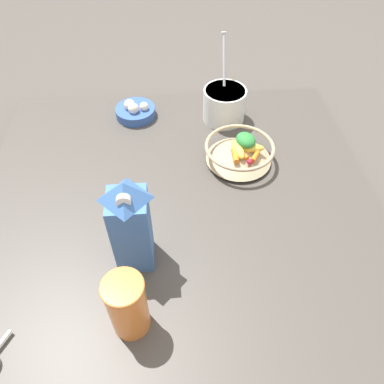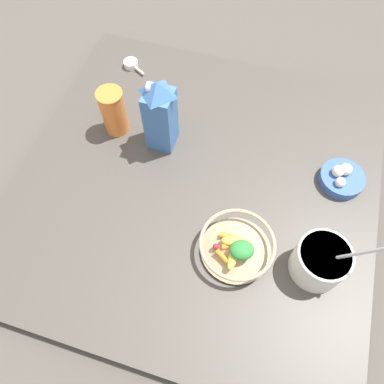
{
  "view_description": "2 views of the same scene",
  "coord_description": "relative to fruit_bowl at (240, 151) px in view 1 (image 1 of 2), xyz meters",
  "views": [
    {
      "loc": [
        -0.02,
        -0.61,
        0.76
      ],
      "look_at": [
        0.03,
        0.0,
        0.09
      ],
      "focal_mm": 35.0,
      "sensor_mm": 36.0,
      "label": 1
    },
    {
      "loc": [
        0.53,
        0.15,
        0.96
      ],
      "look_at": [
        0.07,
        0.01,
        0.09
      ],
      "focal_mm": 35.0,
      "sensor_mm": 36.0,
      "label": 2
    }
  ],
  "objects": [
    {
      "name": "yogurt_tub",
      "position": [
        -0.02,
        0.2,
        0.02
      ],
      "size": [
        0.13,
        0.17,
        0.24
      ],
      "color": "white",
      "rests_on": "countertop"
    },
    {
      "name": "drinking_cup",
      "position": [
        -0.29,
        -0.45,
        0.04
      ],
      "size": [
        0.08,
        0.08,
        0.15
      ],
      "color": "orange",
      "rests_on": "countertop"
    },
    {
      "name": "garlic_bowl",
      "position": [
        -0.3,
        0.24,
        -0.02
      ],
      "size": [
        0.13,
        0.13,
        0.06
      ],
      "color": "#3356A3",
      "rests_on": "countertop"
    },
    {
      "name": "fruit_bowl",
      "position": [
        0.0,
        0.0,
        0.0
      ],
      "size": [
        0.19,
        0.19,
        0.08
      ],
      "color": "tan",
      "rests_on": "countertop"
    },
    {
      "name": "ground_plane",
      "position": [
        -0.18,
        -0.16,
        -0.07
      ],
      "size": [
        6.0,
        6.0,
        0.0
      ],
      "primitive_type": "plane",
      "color": "#4C4742"
    },
    {
      "name": "countertop",
      "position": [
        -0.18,
        -0.16,
        -0.05
      ],
      "size": [
        1.02,
        1.02,
        0.04
      ],
      "color": "#47423D",
      "rests_on": "ground_plane"
    },
    {
      "name": "milk_carton",
      "position": [
        -0.28,
        -0.3,
        0.09
      ],
      "size": [
        0.08,
        0.08,
        0.24
      ],
      "color": "#3D6BB2",
      "rests_on": "countertop"
    }
  ]
}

